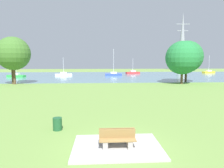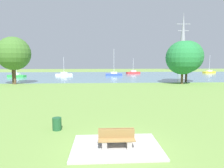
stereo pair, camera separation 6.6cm
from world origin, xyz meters
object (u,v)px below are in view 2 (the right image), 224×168
at_px(sailboat_white, 64,74).
at_px(sailboat_red, 133,72).
at_px(sailboat_blue, 114,74).
at_px(sailboat_yellow, 209,72).
at_px(litter_bin, 57,124).
at_px(tree_west_near, 187,57).
at_px(sailboat_green, 17,76).
at_px(electricity_pylon, 183,42).
at_px(bench_facing_water, 116,137).
at_px(bench_facing_inland, 117,141).
at_px(tree_mid_shore, 183,58).
at_px(tree_east_near, 12,58).
at_px(tree_west_far, 14,54).

bearing_deg(sailboat_white, sailboat_red, 21.89).
distance_m(sailboat_blue, sailboat_yellow, 36.18).
bearing_deg(litter_bin, tree_west_near, 54.04).
bearing_deg(sailboat_green, litter_bin, -65.32).
xyz_separation_m(sailboat_red, tree_west_near, (6.49, -27.92, 4.77)).
bearing_deg(electricity_pylon, bench_facing_water, -114.18).
bearing_deg(bench_facing_inland, sailboat_blue, 86.37).
xyz_separation_m(litter_bin, tree_mid_shore, (18.21, 24.92, 4.54)).
bearing_deg(tree_east_near, electricity_pylon, 44.60).
height_order(sailboat_white, sailboat_yellow, sailboat_yellow).
distance_m(bench_facing_water, tree_west_near, 35.32).
height_order(sailboat_blue, sailboat_yellow, sailboat_blue).
bearing_deg(litter_bin, tree_mid_shore, 53.84).
relative_size(tree_east_near, tree_west_far, 0.81).
height_order(sailboat_red, tree_east_near, tree_east_near).
distance_m(bench_facing_inland, sailboat_white, 51.64).
relative_size(sailboat_blue, tree_west_far, 0.89).
bearing_deg(litter_bin, sailboat_green, 114.68).
xyz_separation_m(bench_facing_inland, litter_bin, (-3.53, 3.09, -0.07)).
distance_m(bench_facing_inland, tree_west_near, 35.79).
height_order(bench_facing_inland, litter_bin, bench_facing_inland).
distance_m(sailboat_white, tree_west_near, 34.52).
distance_m(bench_facing_inland, sailboat_blue, 50.19).
distance_m(bench_facing_water, tree_east_near, 34.39).
height_order(bench_facing_water, tree_west_far, tree_west_far).
bearing_deg(sailboat_red, tree_mid_shore, -82.11).
xyz_separation_m(bench_facing_inland, tree_west_near, (16.87, 31.21, 4.74)).
xyz_separation_m(sailboat_red, tree_east_near, (-27.73, -29.23, 4.43)).
distance_m(sailboat_blue, sailboat_white, 14.63).
bearing_deg(tree_west_far, litter_bin, -63.10).
bearing_deg(tree_west_near, sailboat_yellow, 54.32).
relative_size(sailboat_yellow, tree_west_far, 0.72).
relative_size(litter_bin, tree_west_far, 0.09).
xyz_separation_m(sailboat_blue, electricity_pylon, (34.26, 33.84, 12.81)).
relative_size(bench_facing_water, sailboat_blue, 0.23).
distance_m(tree_east_near, electricity_pylon, 77.41).
distance_m(litter_bin, tree_east_near, 30.49).
distance_m(bench_facing_water, electricity_pylon, 92.30).
bearing_deg(sailboat_red, litter_bin, -103.93).
bearing_deg(tree_west_far, sailboat_yellow, 29.72).
distance_m(bench_facing_water, litter_bin, 4.36).
height_order(sailboat_blue, tree_east_near, sailboat_blue).
relative_size(litter_bin, tree_east_near, 0.11).
bearing_deg(bench_facing_water, tree_mid_shore, 61.87).
bearing_deg(sailboat_green, sailboat_yellow, 13.45).
bearing_deg(tree_mid_shore, litter_bin, -126.16).
height_order(bench_facing_inland, tree_mid_shore, tree_mid_shore).
xyz_separation_m(tree_east_near, tree_west_near, (34.23, 1.31, 0.33)).
height_order(sailboat_blue, tree_west_far, tree_west_far).
bearing_deg(sailboat_green, electricity_pylon, 32.15).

